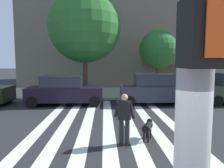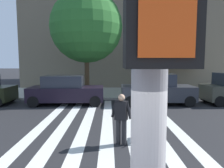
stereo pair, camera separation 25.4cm
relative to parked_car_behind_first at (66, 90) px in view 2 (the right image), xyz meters
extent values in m
plane|color=#232326|center=(3.26, -4.95, -0.87)|extent=(160.00, 160.00, 0.00)
cube|color=#AEAC9D|center=(3.26, 4.43, -0.79)|extent=(80.00, 6.00, 0.15)
cube|color=silver|center=(-0.08, -4.95, -0.87)|extent=(0.45, 12.15, 0.01)
cube|color=silver|center=(0.82, -4.95, -0.87)|extent=(0.45, 12.15, 0.01)
cube|color=silver|center=(1.72, -4.95, -0.87)|extent=(0.45, 12.15, 0.01)
cube|color=silver|center=(2.62, -4.95, -0.87)|extent=(0.45, 12.15, 0.01)
cube|color=silver|center=(3.52, -4.95, -0.87)|extent=(0.45, 12.15, 0.01)
cube|color=silver|center=(4.42, -4.95, -0.87)|extent=(0.45, 12.15, 0.01)
cube|color=silver|center=(5.32, -4.95, -0.87)|extent=(0.45, 12.15, 0.01)
cube|color=brown|center=(8.68, 6.83, 1.88)|extent=(4.96, 1.60, 0.70)
cube|color=black|center=(2.90, -12.16, 1.88)|extent=(0.28, 0.18, 0.28)
cube|color=#E54C14|center=(2.90, -12.26, 1.88)|extent=(0.20, 0.01, 0.20)
cylinder|color=black|center=(-3.84, 0.87, -0.54)|extent=(0.66, 0.22, 0.66)
cube|color=black|center=(0.05, 0.00, -0.19)|extent=(4.60, 1.97, 0.85)
cube|color=#232833|center=(-0.13, 0.00, 0.58)|extent=(2.44, 1.70, 0.70)
cylinder|color=black|center=(1.83, 0.89, -0.54)|extent=(0.66, 0.23, 0.66)
cylinder|color=black|center=(1.87, -0.82, -0.54)|extent=(0.66, 0.23, 0.66)
cylinder|color=black|center=(-1.77, 0.82, -0.54)|extent=(0.66, 0.23, 0.66)
cylinder|color=black|center=(-1.74, -0.89, -0.54)|extent=(0.66, 0.23, 0.66)
cube|color=#2C2E34|center=(5.72, 0.00, -0.16)|extent=(4.49, 2.03, 0.91)
cube|color=#232833|center=(5.54, 0.01, 0.67)|extent=(2.36, 1.75, 0.75)
cylinder|color=black|center=(7.48, 0.84, -0.54)|extent=(0.67, 0.24, 0.66)
cylinder|color=black|center=(7.44, -0.92, -0.54)|extent=(0.67, 0.24, 0.66)
cylinder|color=black|center=(4.00, 0.93, -0.54)|extent=(0.67, 0.24, 0.66)
cylinder|color=black|center=(3.95, -0.83, -0.54)|extent=(0.67, 0.24, 0.66)
cylinder|color=black|center=(9.16, 0.80, -0.54)|extent=(0.67, 0.24, 0.66)
cylinder|color=black|center=(9.21, -0.91, -0.54)|extent=(0.67, 0.24, 0.66)
cylinder|color=#4C3823|center=(1.08, 2.34, 1.07)|extent=(0.34, 0.34, 3.59)
sphere|color=#286628|center=(1.08, 2.34, 4.29)|extent=(5.15, 5.15, 5.15)
cylinder|color=#4C3823|center=(6.72, 3.51, 0.61)|extent=(0.38, 0.38, 2.66)
sphere|color=#286628|center=(6.72, 3.51, 2.77)|extent=(3.02, 3.02, 3.02)
cylinder|color=black|center=(2.99, -6.48, -0.46)|extent=(0.20, 0.20, 0.82)
cylinder|color=black|center=(3.18, -6.56, -0.46)|extent=(0.20, 0.20, 0.82)
cube|color=black|center=(3.08, -6.52, 0.25)|extent=(0.44, 0.37, 0.60)
cylinder|color=black|center=(2.86, -6.42, 0.28)|extent=(0.24, 0.17, 0.57)
cylinder|color=black|center=(3.30, -6.62, 0.28)|extent=(0.24, 0.17, 0.57)
sphere|color=tan|center=(3.08, -6.52, 0.66)|extent=(0.29, 0.29, 0.22)
cylinder|color=black|center=(3.91, -6.15, -0.42)|extent=(0.48, 0.64, 0.26)
sphere|color=black|center=(4.06, -5.81, -0.32)|extent=(0.26, 0.26, 0.20)
cylinder|color=black|center=(3.75, -6.51, -0.37)|extent=(0.13, 0.23, 0.16)
cylinder|color=black|center=(3.92, -5.93, -0.71)|extent=(0.07, 0.07, 0.32)
cylinder|color=black|center=(4.05, -5.99, -0.71)|extent=(0.07, 0.07, 0.32)
cylinder|color=black|center=(3.76, -6.31, -0.71)|extent=(0.07, 0.07, 0.32)
cylinder|color=black|center=(3.89, -6.37, -0.71)|extent=(0.07, 0.07, 0.32)
camera|label=1|loc=(2.45, -12.99, 1.77)|focal=33.63mm
camera|label=2|loc=(2.70, -13.00, 1.77)|focal=33.63mm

